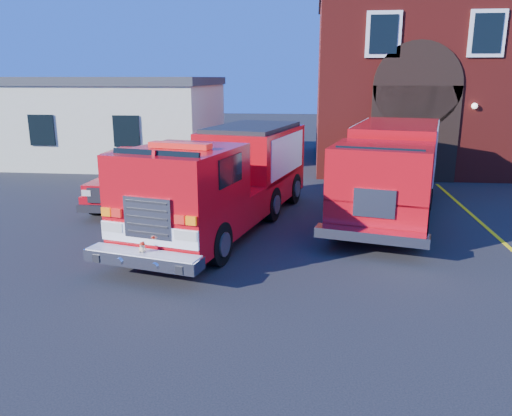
# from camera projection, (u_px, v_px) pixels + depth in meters

# --- Properties ---
(ground) EXTENTS (100.00, 100.00, 0.00)m
(ground) POSITION_uv_depth(u_px,v_px,m) (261.00, 244.00, 13.38)
(ground) COLOR black
(ground) RESTS_ON ground
(parking_stripe_near) EXTENTS (0.12, 3.00, 0.01)m
(parking_stripe_near) POSITION_uv_depth(u_px,v_px,m) (501.00, 240.00, 13.62)
(parking_stripe_near) COLOR yellow
(parking_stripe_near) RESTS_ON ground
(parking_stripe_mid) EXTENTS (0.12, 3.00, 0.01)m
(parking_stripe_mid) POSITION_uv_depth(u_px,v_px,m) (469.00, 212.00, 16.50)
(parking_stripe_mid) COLOR yellow
(parking_stripe_mid) RESTS_ON ground
(parking_stripe_far) EXTENTS (0.12, 3.00, 0.01)m
(parking_stripe_far) POSITION_uv_depth(u_px,v_px,m) (446.00, 192.00, 19.39)
(parking_stripe_far) COLOR yellow
(parking_stripe_far) RESTS_ON ground
(fire_station) EXTENTS (15.20, 10.20, 8.45)m
(fire_station) POSITION_uv_depth(u_px,v_px,m) (470.00, 79.00, 24.75)
(fire_station) COLOR maroon
(fire_station) RESTS_ON ground
(side_building) EXTENTS (10.20, 8.20, 4.35)m
(side_building) POSITION_uv_depth(u_px,v_px,m) (117.00, 119.00, 26.30)
(side_building) COLOR #E6E6C3
(side_building) RESTS_ON ground
(fire_engine) EXTENTS (4.59, 9.53, 2.83)m
(fire_engine) POSITION_uv_depth(u_px,v_px,m) (227.00, 178.00, 14.64)
(fire_engine) COLOR black
(fire_engine) RESTS_ON ground
(pickup_truck) EXTENTS (2.09, 5.78, 1.89)m
(pickup_truck) POSITION_uv_depth(u_px,v_px,m) (141.00, 177.00, 17.68)
(pickup_truck) COLOR black
(pickup_truck) RESTS_ON ground
(secondary_truck) EXTENTS (4.63, 9.03, 2.81)m
(secondary_truck) POSITION_uv_depth(u_px,v_px,m) (392.00, 167.00, 15.98)
(secondary_truck) COLOR black
(secondary_truck) RESTS_ON ground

